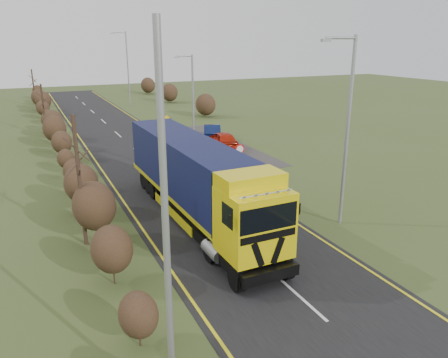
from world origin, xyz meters
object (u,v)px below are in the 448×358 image
car_red_hatchback (223,140)px  speed_sign (240,155)px  lorry (195,177)px  streetlight_near (346,125)px  car_blue_sedan (212,132)px

car_red_hatchback → speed_sign: 9.06m
lorry → streetlight_near: streetlight_near is taller
lorry → car_red_hatchback: 16.18m
car_red_hatchback → car_blue_sedan: bearing=-90.5°
car_blue_sedan → speed_sign: speed_sign is taller
speed_sign → car_red_hatchback: bearing=72.3°
car_blue_sedan → speed_sign: (-3.28, -12.23, 1.00)m
speed_sign → streetlight_near: bearing=-81.8°
car_red_hatchback → lorry: bearing=68.1°
lorry → car_blue_sedan: lorry is taller
lorry → car_blue_sedan: (8.54, 17.61, -1.69)m
lorry → car_red_hatchback: bearing=59.1°
lorry → streetlight_near: (6.52, -3.41, 2.71)m
streetlight_near → car_blue_sedan: bearing=84.5°
speed_sign → car_blue_sedan: bearing=75.0°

